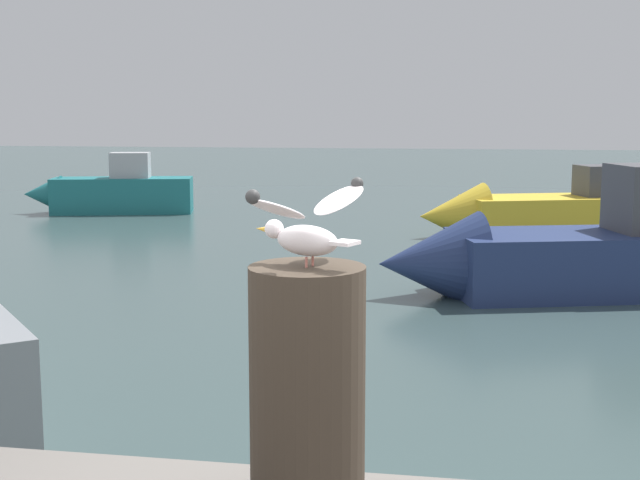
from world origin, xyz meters
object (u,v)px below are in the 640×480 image
(boat_yellow, at_px, (547,213))
(boat_navy, at_px, (586,254))
(seagull, at_px, (306,226))
(mooring_post, at_px, (307,390))
(boat_teal, at_px, (109,192))

(boat_yellow, bearing_deg, boat_navy, -89.77)
(seagull, distance_m, boat_navy, 10.38)
(mooring_post, distance_m, seagull, 0.55)
(seagull, height_order, boat_yellow, seagull)
(boat_yellow, bearing_deg, boat_teal, 167.91)
(seagull, height_order, boat_navy, seagull)
(boat_teal, bearing_deg, boat_yellow, -12.09)
(boat_teal, bearing_deg, seagull, -64.76)
(mooring_post, distance_m, boat_yellow, 16.24)
(boat_navy, bearing_deg, mooring_post, -102.60)
(mooring_post, relative_size, seagull, 1.40)
(seagull, relative_size, boat_navy, 0.09)
(mooring_post, height_order, boat_teal, mooring_post)
(boat_navy, bearing_deg, boat_teal, 142.48)
(seagull, xyz_separation_m, boat_teal, (-8.66, 18.37, -1.70))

